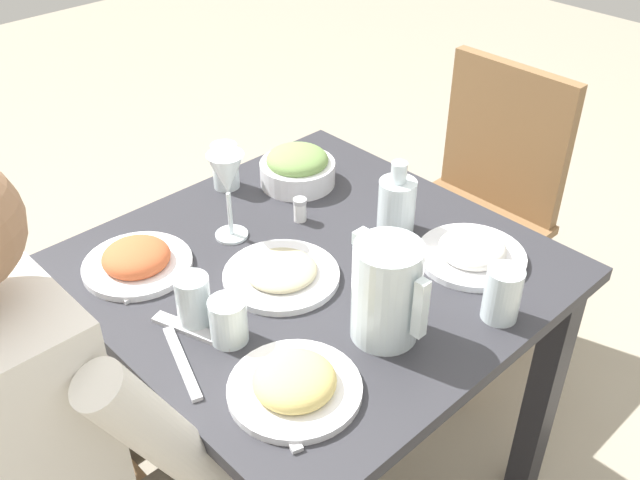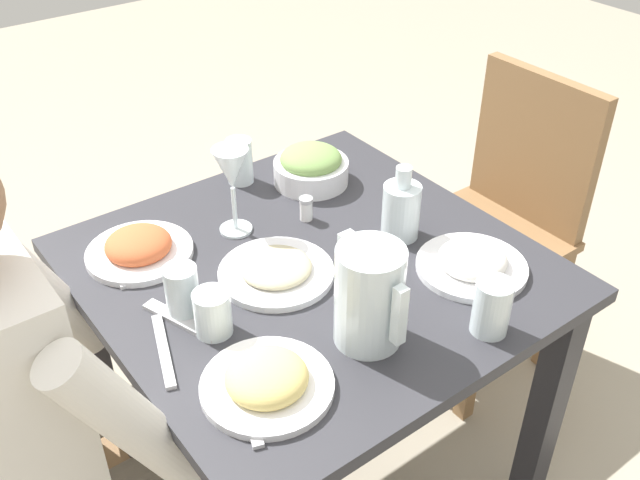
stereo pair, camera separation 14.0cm
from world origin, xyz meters
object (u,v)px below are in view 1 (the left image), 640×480
(plate_beans, at_px, (281,273))
(water_pitcher, at_px, (387,292))
(chair_far, at_px, (478,202))
(water_glass_far_right, at_px, (225,166))
(oil_carafe, at_px, (396,208))
(diner_near, at_px, (79,419))
(water_glass_near_right, at_px, (502,294))
(wine_glass, at_px, (227,178))
(water_glass_by_pitcher, at_px, (193,301))
(plate_yoghurt, at_px, (472,252))
(salt_shaker, at_px, (300,209))
(plate_fries, at_px, (295,384))
(plate_rice_curry, at_px, (137,260))
(dining_table, at_px, (314,311))
(salad_bowl, at_px, (297,168))
(water_glass_far_left, at_px, (228,321))

(plate_beans, bearing_deg, water_pitcher, 6.61)
(chair_far, xyz_separation_m, plate_beans, (0.09, -0.81, 0.23))
(water_glass_far_right, xyz_separation_m, oil_carafe, (0.39, 0.15, 0.00))
(diner_near, distance_m, water_pitcher, 0.56)
(water_glass_near_right, distance_m, wine_glass, 0.58)
(water_glass_by_pitcher, distance_m, oil_carafe, 0.49)
(water_glass_by_pitcher, bearing_deg, plate_yoghurt, 66.38)
(plate_beans, distance_m, salt_shaker, 0.21)
(water_pitcher, bearing_deg, plate_fries, -91.54)
(salt_shaker, bearing_deg, water_pitcher, -20.30)
(water_glass_far_right, relative_size, water_glass_near_right, 1.03)
(plate_fries, bearing_deg, plate_rice_curry, -179.42)
(dining_table, bearing_deg, salt_shaker, 147.52)
(salt_shaker, bearing_deg, salad_bowl, 139.70)
(water_pitcher, relative_size, oil_carafe, 1.16)
(water_glass_far_left, distance_m, water_glass_by_pitcher, 0.08)
(salad_bowl, height_order, salt_shaker, salad_bowl)
(oil_carafe, distance_m, salt_shaker, 0.21)
(dining_table, bearing_deg, water_glass_far_right, 170.70)
(water_pitcher, distance_m, water_glass_far_right, 0.61)
(plate_fries, bearing_deg, water_glass_near_right, 73.16)
(oil_carafe, bearing_deg, wine_glass, -129.92)
(water_glass_near_right, bearing_deg, water_glass_far_left, -126.57)
(plate_yoghurt, bearing_deg, water_glass_far_left, -106.74)
(water_pitcher, distance_m, plate_fries, 0.22)
(plate_yoghurt, height_order, water_glass_far_right, water_glass_far_right)
(plate_beans, distance_m, water_glass_near_right, 0.42)
(diner_near, bearing_deg, plate_fries, 46.10)
(salt_shaker, bearing_deg, water_glass_far_left, -60.53)
(plate_rice_curry, bearing_deg, water_glass_near_right, 34.43)
(diner_near, bearing_deg, wine_glass, 110.18)
(salt_shaker, bearing_deg, dining_table, -32.48)
(salad_bowl, relative_size, plate_rice_curry, 0.81)
(diner_near, xyz_separation_m, water_glass_by_pitcher, (0.00, 0.25, 0.12))
(dining_table, distance_m, oil_carafe, 0.28)
(water_glass_far_right, xyz_separation_m, water_glass_by_pitcher, (0.34, -0.34, -0.00))
(plate_rice_curry, height_order, wine_glass, wine_glass)
(wine_glass, bearing_deg, water_pitcher, 1.12)
(plate_rice_curry, xyz_separation_m, water_glass_near_right, (0.58, 0.40, 0.03))
(salad_bowl, bearing_deg, wine_glass, -75.12)
(chair_far, xyz_separation_m, oil_carafe, (0.13, -0.52, 0.27))
(plate_beans, relative_size, water_glass_far_left, 2.68)
(chair_far, height_order, oil_carafe, chair_far)
(dining_table, xyz_separation_m, chair_far, (-0.10, 0.73, -0.09))
(water_glass_by_pitcher, relative_size, water_glass_near_right, 0.97)
(dining_table, distance_m, plate_yoghurt, 0.35)
(dining_table, distance_m, salad_bowl, 0.36)
(plate_fries, relative_size, water_glass_by_pitcher, 2.16)
(plate_beans, xyz_separation_m, water_glass_near_right, (0.36, 0.22, 0.04))
(dining_table, xyz_separation_m, wine_glass, (-0.19, -0.06, 0.27))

